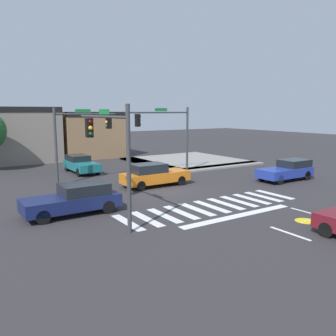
# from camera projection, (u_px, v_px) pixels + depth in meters

# --- Properties ---
(ground_plane) EXTENTS (120.00, 120.00, 0.00)m
(ground_plane) POSITION_uv_depth(u_px,v_px,m) (165.00, 191.00, 22.49)
(ground_plane) COLOR #302D30
(crosswalk_near) EXTENTS (10.36, 2.74, 0.01)m
(crosswalk_near) POSITION_uv_depth(u_px,v_px,m) (211.00, 206.00, 18.77)
(crosswalk_near) COLOR silver
(crosswalk_near) RESTS_ON ground_plane
(bike_detector_marking) EXTENTS (0.95, 0.95, 0.01)m
(bike_detector_marking) POSITION_uv_depth(u_px,v_px,m) (305.00, 221.00, 16.30)
(bike_detector_marking) COLOR yellow
(bike_detector_marking) RESTS_ON ground_plane
(curb_corner_northeast) EXTENTS (10.00, 10.60, 0.15)m
(curb_corner_northeast) POSITION_uv_depth(u_px,v_px,m) (186.00, 162.00, 34.85)
(curb_corner_northeast) COLOR gray
(curb_corner_northeast) RESTS_ON ground_plane
(storefront_row) EXTENTS (15.33, 5.35, 5.39)m
(storefront_row) POSITION_uv_depth(u_px,v_px,m) (47.00, 135.00, 36.06)
(storefront_row) COLOR gray
(storefront_row) RESTS_ON ground_plane
(traffic_signal_northwest) EXTENTS (4.47, 0.32, 5.23)m
(traffic_signal_northwest) POSITION_uv_depth(u_px,v_px,m) (81.00, 132.00, 24.46)
(traffic_signal_northwest) COLOR #383A3D
(traffic_signal_northwest) RESTS_ON ground_plane
(traffic_signal_southwest) EXTENTS (0.32, 5.32, 5.30)m
(traffic_signal_southwest) POSITION_uv_depth(u_px,v_px,m) (108.00, 142.00, 15.85)
(traffic_signal_southwest) COLOR #383A3D
(traffic_signal_southwest) RESTS_ON ground_plane
(traffic_signal_northeast) EXTENTS (5.75, 0.32, 5.32)m
(traffic_signal_northeast) POSITION_uv_depth(u_px,v_px,m) (165.00, 127.00, 27.95)
(traffic_signal_northeast) COLOR #383A3D
(traffic_signal_northeast) RESTS_ON ground_plane
(car_blue) EXTENTS (4.37, 1.77, 1.46)m
(car_blue) POSITION_uv_depth(u_px,v_px,m) (287.00, 170.00, 25.81)
(car_blue) COLOR #23389E
(car_blue) RESTS_ON ground_plane
(car_orange) EXTENTS (4.60, 1.73, 1.55)m
(car_orange) POSITION_uv_depth(u_px,v_px,m) (154.00, 175.00, 23.73)
(car_orange) COLOR orange
(car_orange) RESTS_ON ground_plane
(car_navy) EXTENTS (4.62, 1.85, 1.47)m
(car_navy) POSITION_uv_depth(u_px,v_px,m) (75.00, 199.00, 17.33)
(car_navy) COLOR #141E4C
(car_navy) RESTS_ON ground_plane
(car_teal) EXTENTS (1.73, 4.37, 1.39)m
(car_teal) POSITION_uv_depth(u_px,v_px,m) (81.00, 164.00, 29.01)
(car_teal) COLOR #196B70
(car_teal) RESTS_ON ground_plane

